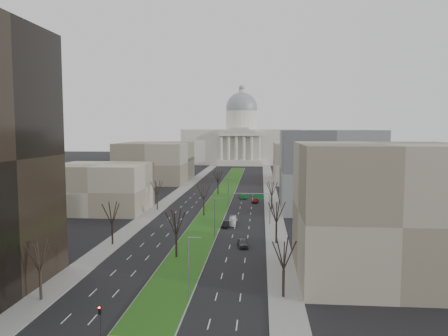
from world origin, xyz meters
The scene contains 29 objects.
ground centered at (0.00, 120.00, 0.00)m, with size 600.00×600.00×0.00m, color black.
median centered at (0.00, 118.99, 0.10)m, with size 8.00×222.03×0.20m.
sidewalk_left centered at (-17.50, 95.00, 0.07)m, with size 5.00×330.00×0.15m, color gray.
sidewalk_right centered at (17.50, 95.00, 0.07)m, with size 5.00×330.00×0.15m, color gray.
capitol centered at (0.00, 269.59, 16.31)m, with size 80.00×46.00×55.00m.
building_beige_left centered at (-33.00, 85.00, 7.00)m, with size 26.00×22.00×14.00m, color gray.
building_tan_right centered at (33.00, 32.00, 11.00)m, with size 26.00×24.00×22.00m, color #786F5C.
building_grey_right centered at (34.00, 92.00, 12.00)m, with size 28.00×26.00×24.00m, color #5A5C5F.
building_far_left centered at (-35.00, 160.00, 9.00)m, with size 30.00×40.00×18.00m, color #786F5C.
building_far_right centered at (35.00, 165.00, 9.00)m, with size 30.00×40.00×18.00m, color gray.
tree_left_near centered at (-17.20, 18.00, 6.61)m, with size 5.10×5.10×9.18m.
tree_left_mid centered at (-17.20, 48.00, 7.00)m, with size 5.40×5.40×9.72m.
tree_left_far centered at (-17.20, 88.00, 6.84)m, with size 5.28×5.28×9.50m.
tree_right_near centered at (17.20, 22.00, 6.69)m, with size 5.16×5.16×9.29m.
tree_right_mid centered at (17.20, 52.00, 7.16)m, with size 5.52×5.52×9.94m.
tree_right_far centered at (17.20, 92.00, 6.53)m, with size 5.04×5.04×9.07m.
tree_median_a centered at (-2.00, 40.00, 7.00)m, with size 5.40×5.40×9.72m.
tree_median_b centered at (-2.00, 80.00, 7.00)m, with size 5.40×5.40×9.72m.
tree_median_c centered at (-2.00, 120.00, 7.00)m, with size 5.40×5.40×9.72m.
streetlamp_median_a centered at (3.76, 20.00, 4.81)m, with size 1.90×0.20×9.16m.
streetlamp_median_b centered at (3.76, 55.00, 4.81)m, with size 1.90×0.20×9.16m.
streetlamp_median_c centered at (3.76, 95.00, 4.81)m, with size 1.90×0.20×9.16m.
traffic_signal_median centered at (-4.30, 6.93, 2.79)m, with size 0.32×0.41×4.30m.
mast_arm_signs centered at (13.49, 70.03, 6.11)m, with size 9.12×0.24×8.09m.
car_grey_near centered at (10.19, 48.73, 0.84)m, with size 1.97×4.91×1.67m, color #474A4E.
car_black centered at (5.36, 66.66, 0.75)m, with size 1.60×4.58×1.51m, color black.
car_red centered at (12.00, 103.23, 0.71)m, with size 1.99×4.90×1.42m, color maroon.
car_grey_far centered at (7.70, 111.93, 0.73)m, with size 2.42×5.24×1.46m, color #55565D.
box_van centered at (6.76, 69.77, 0.96)m, with size 1.62×6.91×1.92m, color white.
Camera 1 is at (13.83, -39.69, 24.33)m, focal length 35.00 mm.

